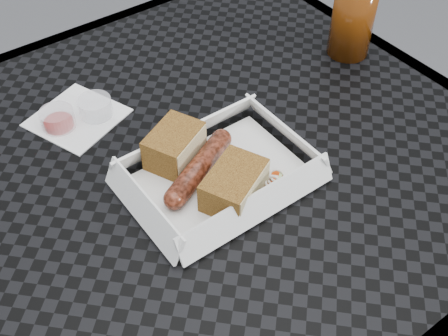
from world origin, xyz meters
The scene contains 10 objects.
patio_table centered at (0.00, 0.00, 0.67)m, with size 0.80×0.80×0.74m.
food_tray centered at (-0.03, -0.06, 0.75)m, with size 0.22×0.15×0.00m, color white.
bratwurst centered at (-0.05, -0.04, 0.76)m, with size 0.14×0.08×0.03m.
bread_near centered at (-0.06, 0.00, 0.77)m, with size 0.08×0.06×0.05m, color brown.
bread_far centered at (-0.04, -0.10, 0.77)m, with size 0.09×0.06×0.04m, color brown.
veg_garnish centered at (0.02, -0.11, 0.75)m, with size 0.03×0.03×0.00m.
napkin centered at (-0.13, 0.17, 0.75)m, with size 0.12×0.12×0.00m, color white.
condiment_cup_sauce centered at (-0.16, 0.17, 0.76)m, with size 0.05×0.05×0.03m, color #99100B.
condiment_cup_empty centered at (-0.11, 0.16, 0.76)m, with size 0.05×0.05×0.03m, color silver.
drink_glass centered at (0.32, 0.05, 0.81)m, with size 0.07×0.07×0.14m, color #522307.
Camera 1 is at (-0.33, -0.48, 1.31)m, focal length 45.00 mm.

